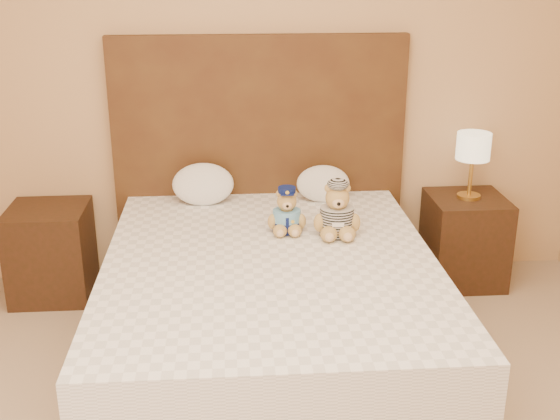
# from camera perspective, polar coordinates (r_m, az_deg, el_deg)

# --- Properties ---
(bed) EXTENTS (1.60, 2.00, 0.55)m
(bed) POSITION_cam_1_polar(r_m,az_deg,el_deg) (3.52, -0.77, -8.02)
(bed) COLOR white
(bed) RESTS_ON ground
(headboard) EXTENTS (1.75, 0.08, 1.50)m
(headboard) POSITION_cam_1_polar(r_m,az_deg,el_deg) (4.28, -1.67, 4.05)
(headboard) COLOR #503418
(headboard) RESTS_ON ground
(nightstand_left) EXTENTS (0.45, 0.45, 0.55)m
(nightstand_left) POSITION_cam_1_polar(r_m,az_deg,el_deg) (4.37, -18.10, -3.27)
(nightstand_left) COLOR #3A1E12
(nightstand_left) RESTS_ON ground
(nightstand_right) EXTENTS (0.45, 0.45, 0.55)m
(nightstand_right) POSITION_cam_1_polar(r_m,az_deg,el_deg) (4.47, 14.75, -2.35)
(nightstand_right) COLOR #3A1E12
(nightstand_right) RESTS_ON ground
(lamp) EXTENTS (0.20, 0.20, 0.40)m
(lamp) POSITION_cam_1_polar(r_m,az_deg,el_deg) (4.29, 15.43, 4.75)
(lamp) COLOR gold
(lamp) RESTS_ON nightstand_right
(teddy_police) EXTENTS (0.22, 0.21, 0.25)m
(teddy_police) POSITION_cam_1_polar(r_m,az_deg,el_deg) (3.67, 0.55, -0.00)
(teddy_police) COLOR #B18544
(teddy_police) RESTS_ON bed
(teddy_prisoner) EXTENTS (0.27, 0.26, 0.29)m
(teddy_prisoner) POSITION_cam_1_polar(r_m,az_deg,el_deg) (3.63, 4.66, 0.04)
(teddy_prisoner) COLOR #B18544
(teddy_prisoner) RESTS_ON bed
(pillow_left) EXTENTS (0.36, 0.23, 0.25)m
(pillow_left) POSITION_cam_1_polar(r_m,az_deg,el_deg) (4.13, -6.28, 2.26)
(pillow_left) COLOR white
(pillow_left) RESTS_ON bed
(pillow_right) EXTENTS (0.32, 0.20, 0.22)m
(pillow_right) POSITION_cam_1_polar(r_m,az_deg,el_deg) (4.17, 3.53, 2.29)
(pillow_right) COLOR white
(pillow_right) RESTS_ON bed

